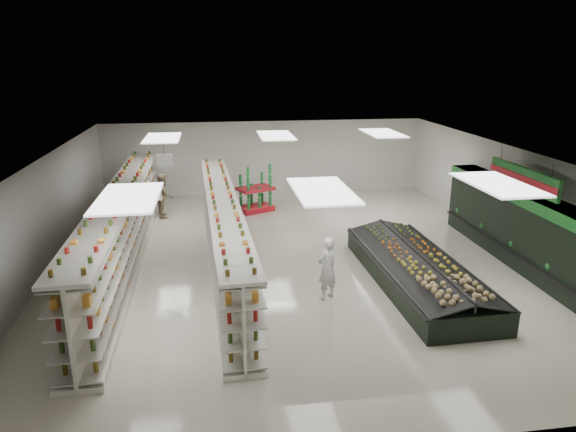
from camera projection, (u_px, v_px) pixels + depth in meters
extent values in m
plane|color=beige|center=(293.00, 259.00, 15.61)|extent=(16.00, 16.00, 0.00)
cube|color=white|center=(293.00, 155.00, 14.66)|extent=(14.00, 16.00, 0.02)
cube|color=silver|center=(265.00, 158.00, 22.69)|extent=(14.00, 0.02, 3.20)
cube|color=silver|center=(377.00, 360.00, 7.58)|extent=(14.00, 0.02, 3.20)
cube|color=silver|center=(43.00, 219.00, 14.16)|extent=(0.02, 16.00, 3.20)
cube|color=silver|center=(513.00, 199.00, 16.11)|extent=(0.02, 16.00, 3.20)
cube|color=black|center=(525.00, 230.00, 14.78)|extent=(0.80, 8.00, 2.20)
cube|color=#1D6D26|center=(529.00, 198.00, 14.49)|extent=(0.85, 8.00, 0.30)
cube|color=black|center=(515.00, 248.00, 14.91)|extent=(0.55, 7.80, 0.15)
cube|color=beige|center=(522.00, 222.00, 14.68)|extent=(0.45, 7.70, 0.03)
cube|color=beige|center=(523.00, 212.00, 14.59)|extent=(0.45, 7.70, 0.03)
cube|color=white|center=(151.00, 192.00, 12.38)|extent=(0.50, 0.06, 0.40)
cube|color=#B51421|center=(151.00, 192.00, 12.38)|extent=(0.52, 0.02, 0.12)
cylinder|color=black|center=(150.00, 180.00, 12.29)|extent=(0.01, 0.01, 0.50)
cube|color=white|center=(164.00, 160.00, 16.15)|extent=(0.50, 0.06, 0.40)
cube|color=#B51421|center=(164.00, 160.00, 16.15)|extent=(0.52, 0.02, 0.12)
cylinder|color=black|center=(164.00, 151.00, 16.06)|extent=(0.01, 0.01, 0.50)
cube|color=#1D6D26|center=(523.00, 178.00, 14.27)|extent=(0.10, 3.20, 0.60)
cube|color=#B51421|center=(521.00, 178.00, 14.26)|extent=(0.03, 3.20, 0.18)
cylinder|color=black|center=(552.00, 173.00, 13.02)|extent=(0.01, 0.01, 0.50)
cylinder|color=black|center=(502.00, 156.00, 15.29)|extent=(0.01, 0.01, 0.50)
cube|color=white|center=(126.00, 261.00, 15.24)|extent=(1.08, 12.66, 0.13)
cube|color=white|center=(123.00, 230.00, 14.94)|extent=(0.20, 12.65, 2.11)
cube|color=white|center=(119.00, 193.00, 14.62)|extent=(1.08, 12.66, 0.08)
cube|color=beige|center=(117.00, 258.00, 15.16)|extent=(0.60, 12.55, 0.03)
cube|color=beige|center=(116.00, 243.00, 15.03)|extent=(0.60, 12.55, 0.03)
cube|color=beige|center=(114.00, 228.00, 14.89)|extent=(0.60, 12.55, 0.03)
cube|color=beige|center=(113.00, 213.00, 14.75)|extent=(0.60, 12.55, 0.03)
cube|color=beige|center=(111.00, 198.00, 14.61)|extent=(0.60, 12.55, 0.03)
cube|color=beige|center=(134.00, 257.00, 15.24)|extent=(0.60, 12.55, 0.03)
cube|color=beige|center=(133.00, 242.00, 15.10)|extent=(0.60, 12.55, 0.03)
cube|color=beige|center=(132.00, 228.00, 14.96)|extent=(0.60, 12.55, 0.03)
cube|color=beige|center=(130.00, 212.00, 14.82)|extent=(0.60, 12.55, 0.03)
cube|color=beige|center=(129.00, 197.00, 14.69)|extent=(0.60, 12.55, 0.03)
cube|color=white|center=(225.00, 262.00, 15.17)|extent=(1.34, 11.62, 0.12)
cube|color=white|center=(224.00, 233.00, 14.90)|extent=(0.53, 11.59, 1.93)
cube|color=white|center=(222.00, 200.00, 14.60)|extent=(1.34, 11.62, 0.08)
cube|color=beige|center=(217.00, 259.00, 15.10)|extent=(0.90, 11.51, 0.03)
cube|color=beige|center=(216.00, 246.00, 14.97)|extent=(0.90, 11.51, 0.03)
cube|color=beige|center=(216.00, 232.00, 14.85)|extent=(0.90, 11.51, 0.03)
cube|color=beige|center=(215.00, 218.00, 14.72)|extent=(0.90, 11.51, 0.03)
cube|color=beige|center=(215.00, 204.00, 14.60)|extent=(0.90, 11.51, 0.03)
cube|color=beige|center=(232.00, 258.00, 15.18)|extent=(0.90, 11.51, 0.03)
cube|color=beige|center=(232.00, 245.00, 15.05)|extent=(0.90, 11.51, 0.03)
cube|color=beige|center=(231.00, 231.00, 14.93)|extent=(0.90, 11.51, 0.03)
cube|color=beige|center=(231.00, 217.00, 14.80)|extent=(0.90, 11.51, 0.03)
cube|color=beige|center=(230.00, 203.00, 14.68)|extent=(0.90, 11.51, 0.03)
cube|color=black|center=(417.00, 273.00, 13.81)|extent=(2.22, 6.14, 0.61)
cube|color=#262626|center=(382.00, 264.00, 13.56)|extent=(0.18, 6.10, 0.05)
cube|color=#262626|center=(453.00, 260.00, 13.88)|extent=(0.18, 6.10, 0.05)
cube|color=black|center=(398.00, 260.00, 13.60)|extent=(1.25, 6.03, 0.31)
cube|color=black|center=(437.00, 258.00, 13.78)|extent=(1.25, 6.03, 0.31)
cube|color=#262626|center=(418.00, 256.00, 13.66)|extent=(0.17, 6.01, 0.22)
cube|color=#B51421|center=(256.00, 208.00, 20.39)|extent=(1.54, 1.32, 0.22)
cube|color=red|center=(255.00, 189.00, 20.15)|extent=(1.61, 1.39, 0.11)
imported|color=silver|center=(327.00, 268.00, 12.83)|extent=(0.72, 0.66, 1.65)
imported|color=tan|center=(164.00, 195.00, 19.50)|extent=(0.60, 0.87, 1.68)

